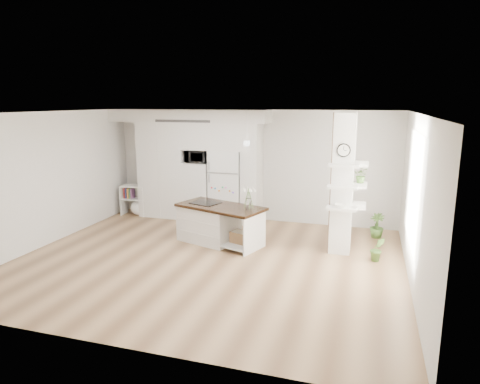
# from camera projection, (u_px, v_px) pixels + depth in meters

# --- Properties ---
(floor) EXTENTS (7.00, 6.00, 0.01)m
(floor) POSITION_uv_depth(u_px,v_px,m) (208.00, 260.00, 7.95)
(floor) COLOR tan
(floor) RESTS_ON ground
(room) EXTENTS (7.04, 6.04, 2.72)m
(room) POSITION_uv_depth(u_px,v_px,m) (207.00, 161.00, 7.56)
(room) COLOR white
(room) RESTS_ON ground
(cabinet_wall) EXTENTS (4.00, 0.71, 2.70)m
(cabinet_wall) POSITION_uv_depth(u_px,v_px,m) (191.00, 159.00, 10.55)
(cabinet_wall) COLOR white
(cabinet_wall) RESTS_ON floor
(refrigerator) EXTENTS (0.78, 0.69, 1.75)m
(refrigerator) POSITION_uv_depth(u_px,v_px,m) (227.00, 186.00, 10.43)
(refrigerator) COLOR white
(refrigerator) RESTS_ON floor
(column) EXTENTS (0.69, 0.90, 2.70)m
(column) POSITION_uv_depth(u_px,v_px,m) (347.00, 185.00, 8.05)
(column) COLOR silver
(column) RESTS_ON floor
(window) EXTENTS (0.00, 2.40, 2.40)m
(window) POSITION_uv_depth(u_px,v_px,m) (414.00, 189.00, 6.93)
(window) COLOR white
(window) RESTS_ON room
(pendant_light) EXTENTS (0.12, 0.12, 0.10)m
(pendant_light) POSITION_uv_depth(u_px,v_px,m) (304.00, 149.00, 7.16)
(pendant_light) COLOR white
(pendant_light) RESTS_ON room
(kitchen_island) EXTENTS (1.97, 1.37, 1.38)m
(kitchen_island) POSITION_uv_depth(u_px,v_px,m) (213.00, 222.00, 8.92)
(kitchen_island) COLOR white
(kitchen_island) RESTS_ON floor
(bookshelf) EXTENTS (0.68, 0.42, 0.78)m
(bookshelf) POSITION_uv_depth(u_px,v_px,m) (136.00, 202.00, 11.07)
(bookshelf) COLOR white
(bookshelf) RESTS_ON floor
(floor_plant_a) EXTENTS (0.30, 0.27, 0.47)m
(floor_plant_a) POSITION_uv_depth(u_px,v_px,m) (377.00, 249.00, 7.85)
(floor_plant_a) COLOR #46702D
(floor_plant_a) RESTS_ON floor
(floor_plant_b) EXTENTS (0.36, 0.36, 0.53)m
(floor_plant_b) POSITION_uv_depth(u_px,v_px,m) (377.00, 226.00, 9.22)
(floor_plant_b) COLOR #46702D
(floor_plant_b) RESTS_ON floor
(microwave) EXTENTS (0.54, 0.37, 0.30)m
(microwave) POSITION_uv_depth(u_px,v_px,m) (197.00, 157.00, 10.44)
(microwave) COLOR #2D2D2D
(microwave) RESTS_ON cabinet_wall
(shelf_plant) EXTENTS (0.27, 0.23, 0.30)m
(shelf_plant) POSITION_uv_depth(u_px,v_px,m) (361.00, 175.00, 8.10)
(shelf_plant) COLOR #46702D
(shelf_plant) RESTS_ON column
(decor_bowl) EXTENTS (0.22, 0.22, 0.05)m
(decor_bowl) POSITION_uv_depth(u_px,v_px,m) (341.00, 205.00, 7.93)
(decor_bowl) COLOR white
(decor_bowl) RESTS_ON column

